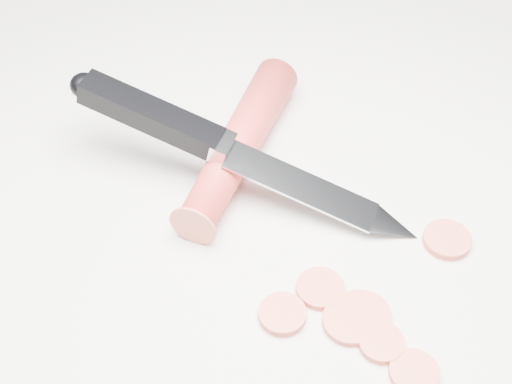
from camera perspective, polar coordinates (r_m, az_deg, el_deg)
ground at (r=0.54m, az=4.29°, el=-3.77°), size 2.40×2.40×0.00m
carrot at (r=0.58m, az=-1.33°, el=3.90°), size 0.17×0.13×0.03m
carrot_slice_0 at (r=0.49m, az=9.99°, el=-11.80°), size 0.03×0.03×0.01m
carrot_slice_1 at (r=0.49m, az=2.12°, el=-9.75°), size 0.03×0.03×0.01m
carrot_slice_2 at (r=0.50m, az=8.43°, el=-9.82°), size 0.04×0.04×0.01m
carrot_slice_3 at (r=0.48m, az=12.53°, el=-13.90°), size 0.03×0.03×0.01m
carrot_slice_4 at (r=0.55m, az=15.03°, el=-3.70°), size 0.04×0.04×0.01m
carrot_slice_5 at (r=0.51m, az=5.16°, el=-7.70°), size 0.03×0.03×0.01m
carrot_slice_6 at (r=0.50m, az=7.52°, el=-10.19°), size 0.04×0.04×0.01m
kitchen_knife at (r=0.54m, az=-1.12°, el=3.20°), size 0.18×0.26×0.08m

